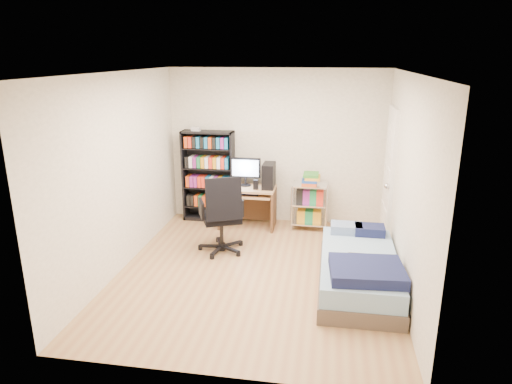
% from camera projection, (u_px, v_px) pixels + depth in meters
% --- Properties ---
extents(room, '(3.58, 4.08, 2.58)m').
position_uv_depth(room, '(256.00, 179.00, 5.51)').
color(room, '#A38051').
rests_on(room, ground).
extents(media_shelf, '(0.85, 0.28, 1.57)m').
position_uv_depth(media_shelf, '(208.00, 175.00, 7.56)').
color(media_shelf, black).
rests_on(media_shelf, room).
extents(computer_desk, '(0.89, 0.52, 1.12)m').
position_uv_depth(computer_desk, '(253.00, 190.00, 7.30)').
color(computer_desk, tan).
rests_on(computer_desk, room).
extents(office_chair, '(0.89, 0.89, 1.13)m').
position_uv_depth(office_chair, '(222.00, 228.00, 6.40)').
color(office_chair, black).
rests_on(office_chair, room).
extents(wire_cart, '(0.57, 0.42, 0.91)m').
position_uv_depth(wire_cart, '(310.00, 193.00, 7.21)').
color(wire_cart, silver).
rests_on(wire_cart, room).
extents(bed, '(0.92, 1.84, 0.52)m').
position_uv_depth(bed, '(359.00, 270.00, 5.44)').
color(bed, brown).
rests_on(bed, room).
extents(door, '(0.12, 0.80, 2.00)m').
position_uv_depth(door, '(389.00, 177.00, 6.59)').
color(door, white).
rests_on(door, room).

